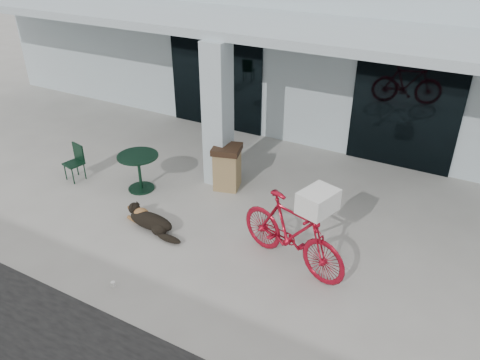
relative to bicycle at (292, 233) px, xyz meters
The scene contains 13 objects.
ground 1.30m from the bicycle, 159.35° to the right, with size 80.00×80.00×0.00m, color #A7A59D.
building 8.33m from the bicycle, 97.46° to the left, with size 22.00×7.00×4.50m, color #A7B6BD.
storefront_glass_left 6.30m from the bicycle, 132.94° to the left, with size 2.80×0.06×2.70m, color black.
storefront_glass_right 4.69m from the bicycle, 80.84° to the left, with size 2.40×0.06×2.70m, color black.
column 3.32m from the bicycle, 143.43° to the left, with size 0.50×0.50×3.12m, color #A7B6BD.
overhang 4.24m from the bicycle, 108.35° to the left, with size 22.00×2.80×0.18m, color #A7B6BD.
bicycle is the anchor object (origin of this frame).
laundry_basket 0.93m from the bicycle, 16.54° to the right, with size 0.58×0.43×0.35m, color white.
dog 2.79m from the bicycle, behind, with size 1.11×0.37×0.37m, color black, non-canonical shape.
cup_near_dog 3.02m from the bicycle, 140.02° to the right, with size 0.07×0.07×0.09m, color white.
cafe_table_near 3.95m from the bicycle, 168.87° to the left, with size 0.87×0.87×0.82m, color black, non-canonical shape.
cafe_chair_near 5.45m from the bicycle, behind, with size 0.37×0.41×0.83m, color black, non-canonical shape.
trash_receptacle 2.86m from the bicycle, 142.36° to the left, with size 0.58×0.58×0.98m, color olive, non-canonical shape.
Camera 1 is at (3.35, -5.52, 5.19)m, focal length 35.00 mm.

